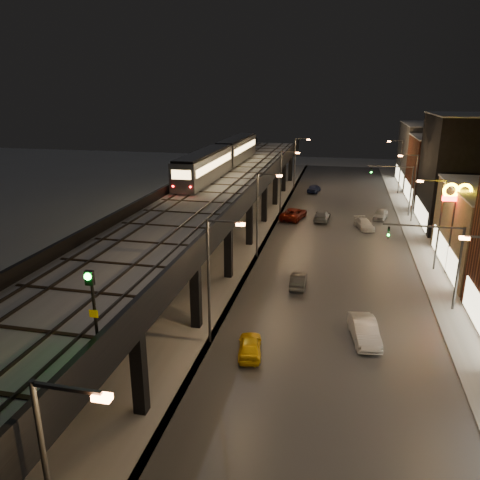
{
  "coord_description": "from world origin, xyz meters",
  "views": [
    {
      "loc": [
        7.67,
        -14.99,
        16.99
      ],
      "look_at": [
        -0.36,
        21.26,
        5.0
      ],
      "focal_mm": 35.0,
      "sensor_mm": 36.0,
      "label": 1
    }
  ],
  "objects_px": {
    "car_mid_dark": "(322,216)",
    "car_onc_red": "(381,215)",
    "rail_signal": "(92,293)",
    "car_onc_silver": "(364,331)",
    "car_mid_silver": "(294,214)",
    "car_taxi": "(250,346)",
    "car_near_white": "(298,281)",
    "car_far_white": "(314,189)",
    "car_onc_white": "(364,224)",
    "subway_train": "(223,156)"
  },
  "relations": [
    {
      "from": "car_taxi",
      "to": "car_mid_dark",
      "type": "xyz_separation_m",
      "value": [
        2.93,
        34.97,
        0.04
      ]
    },
    {
      "from": "subway_train",
      "to": "car_mid_dark",
      "type": "relative_size",
      "value": 7.26
    },
    {
      "from": "car_mid_dark",
      "to": "car_onc_silver",
      "type": "height_order",
      "value": "car_onc_silver"
    },
    {
      "from": "car_taxi",
      "to": "car_onc_red",
      "type": "bearing_deg",
      "value": -115.54
    },
    {
      "from": "rail_signal",
      "to": "car_onc_silver",
      "type": "relative_size",
      "value": 0.73
    },
    {
      "from": "subway_train",
      "to": "car_onc_silver",
      "type": "relative_size",
      "value": 7.3
    },
    {
      "from": "rail_signal",
      "to": "car_mid_silver",
      "type": "height_order",
      "value": "rail_signal"
    },
    {
      "from": "car_mid_dark",
      "to": "car_onc_white",
      "type": "relative_size",
      "value": 1.1
    },
    {
      "from": "car_far_white",
      "to": "car_near_white",
      "type": "bearing_deg",
      "value": 100.97
    },
    {
      "from": "car_near_white",
      "to": "car_onc_white",
      "type": "height_order",
      "value": "car_near_white"
    },
    {
      "from": "subway_train",
      "to": "car_onc_silver",
      "type": "height_order",
      "value": "subway_train"
    },
    {
      "from": "car_far_white",
      "to": "car_mid_silver",
      "type": "bearing_deg",
      "value": 94.18
    },
    {
      "from": "subway_train",
      "to": "car_onc_silver",
      "type": "bearing_deg",
      "value": -59.79
    },
    {
      "from": "car_taxi",
      "to": "car_onc_red",
      "type": "height_order",
      "value": "car_onc_red"
    },
    {
      "from": "car_taxi",
      "to": "car_mid_dark",
      "type": "height_order",
      "value": "car_mid_dark"
    },
    {
      "from": "rail_signal",
      "to": "car_taxi",
      "type": "xyz_separation_m",
      "value": [
        4.47,
        11.14,
        -8.39
      ]
    },
    {
      "from": "subway_train",
      "to": "rail_signal",
      "type": "relative_size",
      "value": 10.06
    },
    {
      "from": "subway_train",
      "to": "car_near_white",
      "type": "distance_m",
      "value": 27.51
    },
    {
      "from": "car_far_white",
      "to": "car_onc_silver",
      "type": "distance_m",
      "value": 50.03
    },
    {
      "from": "car_mid_silver",
      "to": "car_far_white",
      "type": "bearing_deg",
      "value": -83.08
    },
    {
      "from": "rail_signal",
      "to": "car_onc_white",
      "type": "height_order",
      "value": "rail_signal"
    },
    {
      "from": "car_taxi",
      "to": "car_far_white",
      "type": "bearing_deg",
      "value": -100.25
    },
    {
      "from": "subway_train",
      "to": "car_mid_silver",
      "type": "height_order",
      "value": "subway_train"
    },
    {
      "from": "car_far_white",
      "to": "car_onc_white",
      "type": "xyz_separation_m",
      "value": [
        7.77,
        -20.87,
        -0.1
      ]
    },
    {
      "from": "car_mid_silver",
      "to": "car_onc_red",
      "type": "bearing_deg",
      "value": -155.81
    },
    {
      "from": "car_onc_silver",
      "to": "car_onc_red",
      "type": "bearing_deg",
      "value": 75.33
    },
    {
      "from": "car_mid_dark",
      "to": "car_onc_red",
      "type": "distance_m",
      "value": 8.18
    },
    {
      "from": "rail_signal",
      "to": "car_mid_silver",
      "type": "bearing_deg",
      "value": 85.61
    },
    {
      "from": "car_onc_white",
      "to": "car_taxi",
      "type": "bearing_deg",
      "value": -121.27
    },
    {
      "from": "car_mid_silver",
      "to": "car_onc_red",
      "type": "relative_size",
      "value": 1.42
    },
    {
      "from": "rail_signal",
      "to": "subway_train",
      "type": "bearing_deg",
      "value": 97.89
    },
    {
      "from": "car_mid_silver",
      "to": "car_mid_dark",
      "type": "height_order",
      "value": "car_mid_silver"
    },
    {
      "from": "car_taxi",
      "to": "car_onc_red",
      "type": "xyz_separation_m",
      "value": [
        10.71,
        37.52,
        0.03
      ]
    },
    {
      "from": "car_onc_white",
      "to": "car_onc_red",
      "type": "relative_size",
      "value": 1.09
    },
    {
      "from": "car_mid_dark",
      "to": "car_onc_silver",
      "type": "xyz_separation_m",
      "value": [
        4.58,
        -31.47,
        0.09
      ]
    },
    {
      "from": "car_mid_silver",
      "to": "car_taxi",
      "type": "bearing_deg",
      "value": 103.28
    },
    {
      "from": "car_mid_dark",
      "to": "car_onc_white",
      "type": "xyz_separation_m",
      "value": [
        5.44,
        -2.79,
        -0.06
      ]
    },
    {
      "from": "rail_signal",
      "to": "car_mid_dark",
      "type": "xyz_separation_m",
      "value": [
        7.4,
        46.1,
        -8.34
      ]
    },
    {
      "from": "car_taxi",
      "to": "car_onc_white",
      "type": "xyz_separation_m",
      "value": [
        8.37,
        32.18,
        -0.02
      ]
    },
    {
      "from": "car_near_white",
      "to": "car_far_white",
      "type": "xyz_separation_m",
      "value": [
        -1.4,
        41.05,
        0.1
      ]
    },
    {
      "from": "car_onc_white",
      "to": "rail_signal",
      "type": "bearing_deg",
      "value": -123.2
    },
    {
      "from": "subway_train",
      "to": "car_onc_red",
      "type": "distance_m",
      "value": 23.01
    },
    {
      "from": "car_mid_silver",
      "to": "rail_signal",
      "type": "bearing_deg",
      "value": 97.36
    },
    {
      "from": "car_onc_silver",
      "to": "car_onc_red",
      "type": "distance_m",
      "value": 34.16
    },
    {
      "from": "car_near_white",
      "to": "car_onc_silver",
      "type": "xyz_separation_m",
      "value": [
        5.51,
        -8.49,
        0.15
      ]
    },
    {
      "from": "car_taxi",
      "to": "car_onc_silver",
      "type": "distance_m",
      "value": 8.29
    },
    {
      "from": "subway_train",
      "to": "car_mid_silver",
      "type": "distance_m",
      "value": 12.46
    },
    {
      "from": "subway_train",
      "to": "car_far_white",
      "type": "bearing_deg",
      "value": 57.47
    },
    {
      "from": "car_near_white",
      "to": "car_far_white",
      "type": "relative_size",
      "value": 0.89
    },
    {
      "from": "rail_signal",
      "to": "car_mid_silver",
      "type": "distance_m",
      "value": 46.95
    }
  ]
}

